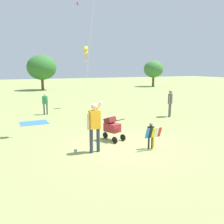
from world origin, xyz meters
TOP-DOWN VIEW (x-y plane):
  - ground_plane at (0.00, 0.00)m, footprint 120.00×120.00m
  - child_with_butterfly_kite at (0.86, -0.83)m, footprint 0.68×0.32m
  - person_adult_flyer at (-1.21, -0.25)m, footprint 0.59×0.58m
  - stroller at (-0.02, 0.83)m, footprint 0.78×1.11m
  - kite_orange_delta at (1.82, 9.43)m, footprint 0.40×1.47m
  - person_couple_left at (5.41, 3.85)m, footprint 0.43×0.41m
  - person_kid_running at (-1.59, 7.87)m, footprint 0.38×0.34m
  - picnic_blanket at (-2.62, 5.62)m, footprint 1.50×1.18m

SIDE VIEW (x-z plane):
  - ground_plane at x=0.00m, z-range 0.00..0.00m
  - picnic_blanket at x=-2.62m, z-range 0.00..0.02m
  - stroller at x=-0.02m, z-range 0.09..1.12m
  - child_with_butterfly_kite at x=0.86m, z-range 0.10..1.12m
  - person_kid_running at x=-1.59m, z-range 0.13..1.55m
  - person_couple_left at x=5.41m, z-range 0.15..1.84m
  - person_adult_flyer at x=-1.21m, z-range 0.15..2.04m
  - kite_orange_delta at x=1.82m, z-range 1.98..6.60m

